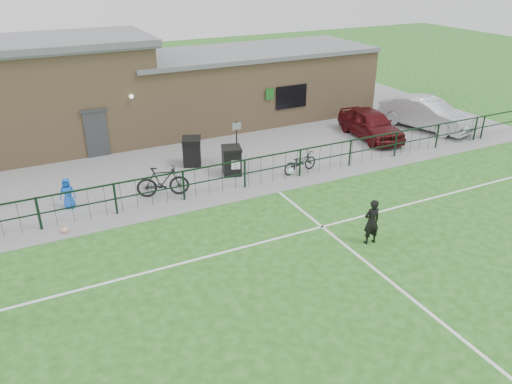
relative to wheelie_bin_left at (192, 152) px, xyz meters
name	(u,v)px	position (x,y,z in m)	size (l,w,h in m)	color
ground	(342,313)	(0.05, -11.15, -0.59)	(90.00, 90.00, 0.00)	#20591A
paving_strip	(177,148)	(0.05, 2.35, -0.58)	(34.00, 13.00, 0.02)	slate
pitch_line_touch	(224,194)	(0.05, -3.35, -0.58)	(28.00, 0.10, 0.01)	white
pitch_line_mid	(270,240)	(0.05, -7.15, -0.58)	(28.00, 0.10, 0.01)	white
pitch_line_perp	(403,291)	(2.05, -11.15, -0.58)	(0.10, 16.00, 0.01)	white
perimeter_fence	(221,178)	(0.05, -3.15, 0.01)	(28.00, 0.10, 1.20)	black
wheelie_bin_left	(192,152)	(0.00, 0.00, 0.00)	(0.75, 0.85, 1.13)	black
wheelie_bin_right	(232,161)	(1.13, -1.69, -0.02)	(0.73, 0.82, 1.10)	black
sign_post	(237,143)	(1.72, -0.91, 0.43)	(0.06, 0.06, 2.00)	black
car_maroon	(371,124)	(9.15, -0.58, 0.15)	(1.69, 4.20, 1.43)	#470C10
car_silver	(426,114)	(12.68, -0.68, 0.23)	(1.69, 4.85, 1.60)	#A8AAB0
bicycle_d	(163,182)	(-2.04, -2.48, 0.02)	(0.56, 1.97, 1.18)	black
bicycle_e	(300,162)	(3.76, -2.81, -0.12)	(0.60, 1.71, 0.90)	black
spectator_child	(68,193)	(-5.39, -1.92, 0.01)	(0.56, 0.37, 1.15)	blue
goalkeeper_kick	(369,220)	(2.79, -8.58, 0.20)	(1.70, 3.18, 1.74)	black
ball_ground	(65,230)	(-5.79, -3.71, -0.48)	(0.22, 0.22, 0.22)	white
clubhouse	(138,90)	(-0.83, 5.35, 1.64)	(24.25, 5.40, 4.96)	tan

